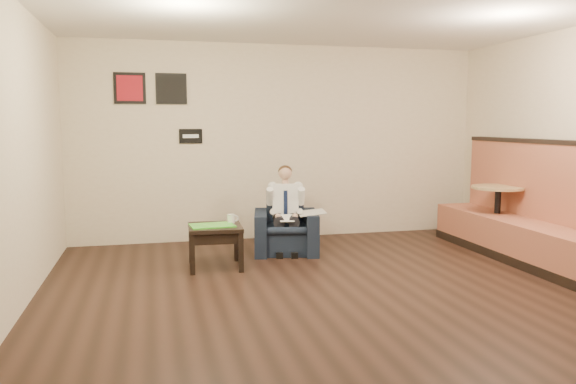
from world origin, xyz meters
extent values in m
plane|color=black|center=(0.00, 0.00, 0.00)|extent=(6.00, 6.00, 0.00)
cube|color=beige|center=(0.00, 3.00, 1.40)|extent=(6.00, 0.02, 2.80)
cube|color=beige|center=(-3.00, 0.00, 1.40)|extent=(0.02, 6.00, 2.80)
cube|color=white|center=(0.00, 0.00, 2.80)|extent=(6.00, 6.00, 0.02)
cube|color=black|center=(-1.30, 2.98, 1.50)|extent=(0.32, 0.02, 0.20)
cube|color=#AB1521|center=(-2.10, 2.98, 2.15)|extent=(0.42, 0.03, 0.42)
cube|color=black|center=(-1.55, 2.98, 2.15)|extent=(0.42, 0.03, 0.42)
cube|color=black|center=(-0.16, 2.02, 0.39)|extent=(0.95, 0.95, 0.79)
cube|color=white|center=(-0.20, 1.84, 0.48)|extent=(0.21, 0.28, 0.01)
cube|color=silver|center=(0.15, 1.88, 0.53)|extent=(0.40, 0.47, 0.01)
cube|color=black|center=(-1.15, 1.44, 0.25)|extent=(0.64, 0.64, 0.50)
cube|color=#42D22A|center=(-1.18, 1.42, 0.51)|extent=(0.53, 0.40, 0.01)
cylinder|color=white|center=(-0.94, 1.57, 0.55)|extent=(0.09, 0.09, 0.11)
cube|color=black|center=(-1.08, 1.62, 0.50)|extent=(0.17, 0.11, 0.01)
cube|color=#A1573E|center=(2.59, 1.04, 0.73)|extent=(0.68, 2.85, 1.46)
cylinder|color=tan|center=(2.60, 1.49, 0.43)|extent=(0.84, 0.84, 0.85)
camera|label=1|loc=(-1.84, -4.99, 1.68)|focal=35.00mm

